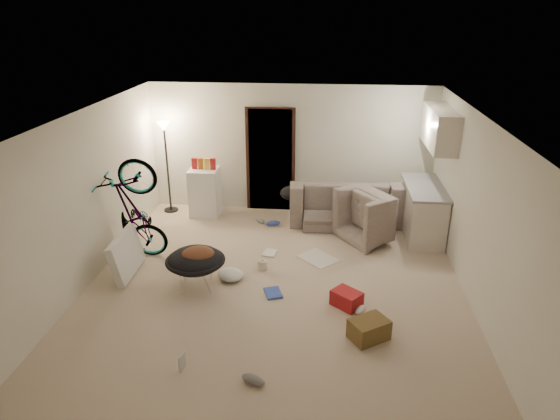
# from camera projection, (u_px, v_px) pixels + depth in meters

# --- Properties ---
(floor) EXTENTS (5.50, 6.00, 0.02)m
(floor) POSITION_uv_depth(u_px,v_px,m) (275.00, 284.00, 7.44)
(floor) COLOR #C2AD95
(floor) RESTS_ON ground
(ceiling) EXTENTS (5.50, 6.00, 0.02)m
(ceiling) POSITION_uv_depth(u_px,v_px,m) (275.00, 116.00, 6.49)
(ceiling) COLOR white
(ceiling) RESTS_ON wall_back
(wall_back) EXTENTS (5.50, 0.02, 2.50)m
(wall_back) POSITION_uv_depth(u_px,v_px,m) (291.00, 149.00, 9.74)
(wall_back) COLOR silver
(wall_back) RESTS_ON floor
(wall_front) EXTENTS (5.50, 0.02, 2.50)m
(wall_front) POSITION_uv_depth(u_px,v_px,m) (237.00, 338.00, 4.19)
(wall_front) COLOR silver
(wall_front) RESTS_ON floor
(wall_left) EXTENTS (0.02, 6.00, 2.50)m
(wall_left) POSITION_uv_depth(u_px,v_px,m) (85.00, 199.00, 7.21)
(wall_left) COLOR silver
(wall_left) RESTS_ON floor
(wall_right) EXTENTS (0.02, 6.00, 2.50)m
(wall_right) POSITION_uv_depth(u_px,v_px,m) (478.00, 213.00, 6.72)
(wall_right) COLOR silver
(wall_right) RESTS_ON floor
(doorway) EXTENTS (0.85, 0.10, 2.04)m
(doorway) POSITION_uv_depth(u_px,v_px,m) (271.00, 160.00, 9.82)
(doorway) COLOR black
(doorway) RESTS_ON floor
(door_trim) EXTENTS (0.97, 0.04, 2.10)m
(door_trim) POSITION_uv_depth(u_px,v_px,m) (271.00, 161.00, 9.80)
(door_trim) COLOR black
(door_trim) RESTS_ON floor
(floor_lamp) EXTENTS (0.28, 0.28, 1.81)m
(floor_lamp) POSITION_uv_depth(u_px,v_px,m) (166.00, 148.00, 9.60)
(floor_lamp) COLOR black
(floor_lamp) RESTS_ON floor
(kitchen_counter) EXTENTS (0.60, 1.50, 0.88)m
(kitchen_counter) POSITION_uv_depth(u_px,v_px,m) (422.00, 211.00, 8.90)
(kitchen_counter) COLOR beige
(kitchen_counter) RESTS_ON floor
(counter_top) EXTENTS (0.64, 1.54, 0.04)m
(counter_top) POSITION_uv_depth(u_px,v_px,m) (425.00, 187.00, 8.72)
(counter_top) COLOR gray
(counter_top) RESTS_ON kitchen_counter
(kitchen_uppers) EXTENTS (0.38, 1.40, 0.65)m
(kitchen_uppers) POSITION_uv_depth(u_px,v_px,m) (440.00, 128.00, 8.32)
(kitchen_uppers) COLOR beige
(kitchen_uppers) RESTS_ON wall_right
(sofa) EXTENTS (2.13, 0.94, 0.61)m
(sofa) POSITION_uv_depth(u_px,v_px,m) (345.00, 206.00, 9.49)
(sofa) COLOR #353D35
(sofa) RESTS_ON floor
(armchair) EXTENTS (1.29, 1.33, 0.65)m
(armchair) POSITION_uv_depth(u_px,v_px,m) (378.00, 220.00, 8.84)
(armchair) COLOR #353D35
(armchair) RESTS_ON floor
(bicycle) EXTENTS (1.78, 0.78, 1.03)m
(bicycle) POSITION_uv_depth(u_px,v_px,m) (137.00, 232.00, 8.00)
(bicycle) COLOR black
(bicycle) RESTS_ON floor
(book_asset) EXTENTS (0.23, 0.19, 0.02)m
(book_asset) POSITION_uv_depth(u_px,v_px,m) (179.00, 373.00, 5.61)
(book_asset) COLOR #A6181C
(book_asset) RESTS_ON floor
(mini_fridge) EXTENTS (0.55, 0.55, 0.93)m
(mini_fridge) POSITION_uv_depth(u_px,v_px,m) (205.00, 192.00, 9.76)
(mini_fridge) COLOR white
(mini_fridge) RESTS_ON floor
(snack_box_0) EXTENTS (0.10, 0.07, 0.30)m
(snack_box_0) POSITION_uv_depth(u_px,v_px,m) (195.00, 165.00, 9.57)
(snack_box_0) COLOR #A6181C
(snack_box_0) RESTS_ON mini_fridge
(snack_box_1) EXTENTS (0.11, 0.09, 0.30)m
(snack_box_1) POSITION_uv_depth(u_px,v_px,m) (201.00, 166.00, 9.56)
(snack_box_1) COLOR #B65916
(snack_box_1) RESTS_ON mini_fridge
(snack_box_2) EXTENTS (0.12, 0.09, 0.30)m
(snack_box_2) POSITION_uv_depth(u_px,v_px,m) (207.00, 166.00, 9.55)
(snack_box_2) COLOR yellow
(snack_box_2) RESTS_ON mini_fridge
(snack_box_3) EXTENTS (0.10, 0.07, 0.30)m
(snack_box_3) POSITION_uv_depth(u_px,v_px,m) (213.00, 166.00, 9.54)
(snack_box_3) COLOR #A6181C
(snack_box_3) RESTS_ON mini_fridge
(saucer_chair) EXTENTS (0.86, 0.86, 0.61)m
(saucer_chair) POSITION_uv_depth(u_px,v_px,m) (196.00, 265.00, 7.20)
(saucer_chair) COLOR silver
(saucer_chair) RESTS_ON floor
(hoodie) EXTENTS (0.57, 0.52, 0.22)m
(hoodie) POSITION_uv_depth(u_px,v_px,m) (198.00, 255.00, 7.10)
(hoodie) COLOR brown
(hoodie) RESTS_ON saucer_chair
(sofa_drape) EXTENTS (0.61, 0.52, 0.28)m
(sofa_drape) POSITION_uv_depth(u_px,v_px,m) (295.00, 193.00, 9.48)
(sofa_drape) COLOR black
(sofa_drape) RESTS_ON sofa
(tv_box) EXTENTS (0.27, 0.96, 0.64)m
(tv_box) POSITION_uv_depth(u_px,v_px,m) (126.00, 255.00, 7.61)
(tv_box) COLOR silver
(tv_box) RESTS_ON floor
(drink_case_a) EXTENTS (0.56, 0.53, 0.26)m
(drink_case_a) POSITION_uv_depth(u_px,v_px,m) (369.00, 329.00, 6.16)
(drink_case_a) COLOR brown
(drink_case_a) RESTS_ON floor
(drink_case_b) EXTENTS (0.48, 0.46, 0.22)m
(drink_case_b) POSITION_uv_depth(u_px,v_px,m) (347.00, 299.00, 6.85)
(drink_case_b) COLOR #A6181C
(drink_case_b) RESTS_ON floor
(juicer) EXTENTS (0.15, 0.15, 0.21)m
(juicer) POSITION_uv_depth(u_px,v_px,m) (263.00, 264.00, 7.81)
(juicer) COLOR beige
(juicer) RESTS_ON floor
(newspaper) EXTENTS (0.74, 0.74, 0.01)m
(newspaper) POSITION_uv_depth(u_px,v_px,m) (318.00, 258.00, 8.17)
(newspaper) COLOR beige
(newspaper) RESTS_ON floor
(book_blue) EXTENTS (0.31, 0.36, 0.03)m
(book_blue) POSITION_uv_depth(u_px,v_px,m) (273.00, 293.00, 7.16)
(book_blue) COLOR #2F4AAB
(book_blue) RESTS_ON floor
(book_white) EXTENTS (0.25, 0.30, 0.02)m
(book_white) POSITION_uv_depth(u_px,v_px,m) (270.00, 253.00, 8.33)
(book_white) COLOR silver
(book_white) RESTS_ON floor
(shoe_0) EXTENTS (0.30, 0.19, 0.10)m
(shoe_0) POSITION_uv_depth(u_px,v_px,m) (273.00, 223.00, 9.37)
(shoe_0) COLOR #2F4AAB
(shoe_0) RESTS_ON floor
(shoe_1) EXTENTS (0.24, 0.25, 0.09)m
(shoe_1) POSITION_uv_depth(u_px,v_px,m) (260.00, 220.00, 9.51)
(shoe_1) COLOR slate
(shoe_1) RESTS_ON floor
(shoe_3) EXTENTS (0.31, 0.22, 0.11)m
(shoe_3) POSITION_uv_depth(u_px,v_px,m) (253.00, 380.00, 5.44)
(shoe_3) COLOR slate
(shoe_3) RESTS_ON floor
(shoe_4) EXTENTS (0.20, 0.25, 0.09)m
(shoe_4) POSITION_uv_depth(u_px,v_px,m) (360.00, 310.00, 6.72)
(shoe_4) COLOR white
(shoe_4) RESTS_ON floor
(clothes_lump_b) EXTENTS (0.58, 0.53, 0.15)m
(clothes_lump_b) POSITION_uv_depth(u_px,v_px,m) (322.00, 222.00, 9.35)
(clothes_lump_b) COLOR black
(clothes_lump_b) RESTS_ON floor
(clothes_lump_c) EXTENTS (0.56, 0.56, 0.13)m
(clothes_lump_c) POSITION_uv_depth(u_px,v_px,m) (230.00, 274.00, 7.55)
(clothes_lump_c) COLOR silver
(clothes_lump_c) RESTS_ON floor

